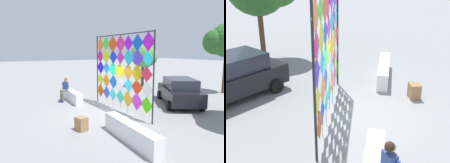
% 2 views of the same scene
% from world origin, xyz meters
% --- Properties ---
extents(ground, '(120.00, 120.00, 0.00)m').
position_xyz_m(ground, '(0.00, 0.00, 0.00)').
color(ground, gray).
extents(plaza_ledge_left, '(3.29, 0.46, 0.73)m').
position_xyz_m(plaza_ledge_left, '(-3.65, -0.50, 0.36)').
color(plaza_ledge_left, white).
rests_on(plaza_ledge_left, ground).
extents(plaza_ledge_right, '(3.29, 0.46, 0.73)m').
position_xyz_m(plaza_ledge_right, '(3.65, -0.50, 0.36)').
color(plaza_ledge_right, white).
rests_on(plaza_ledge_right, ground).
extents(kite_display_rack, '(5.37, 0.49, 4.37)m').
position_xyz_m(kite_display_rack, '(-0.08, 1.23, 2.45)').
color(kite_display_rack, '#232328').
rests_on(kite_display_rack, ground).
extents(seated_vendor, '(0.69, 0.76, 1.58)m').
position_xyz_m(seated_vendor, '(-3.74, -0.95, 0.94)').
color(seated_vendor, '#666056').
rests_on(seated_vendor, ground).
extents(parked_car, '(4.70, 3.81, 1.69)m').
position_xyz_m(parked_car, '(0.47, 5.25, 0.86)').
color(parked_car, black).
rests_on(parked_car, ground).
extents(cardboard_box_large, '(0.59, 0.51, 0.59)m').
position_xyz_m(cardboard_box_large, '(1.72, -1.74, 0.30)').
color(cardboard_box_large, '#9E754C').
rests_on(cardboard_box_large, ground).
extents(tree_broadleaf, '(2.83, 2.97, 5.53)m').
position_xyz_m(tree_broadleaf, '(-0.54, 10.86, 4.14)').
color(tree_broadleaf, brown).
rests_on(tree_broadleaf, ground).
extents(tree_far_right, '(2.30, 2.42, 4.13)m').
position_xyz_m(tree_far_right, '(-5.90, 7.20, 2.84)').
color(tree_far_right, brown).
rests_on(tree_far_right, ground).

